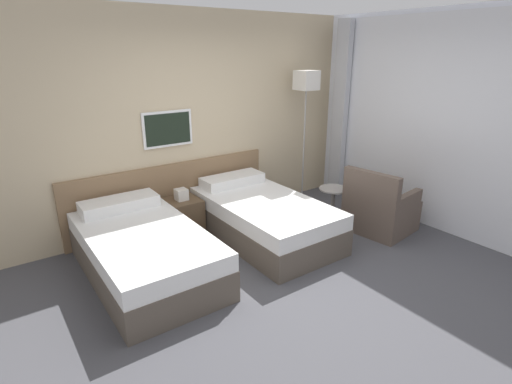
% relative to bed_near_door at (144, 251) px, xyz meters
% --- Properties ---
extents(ground_plane, '(16.00, 16.00, 0.00)m').
position_rel_bed_near_door_xyz_m(ground_plane, '(1.22, -0.99, -0.26)').
color(ground_plane, '#47474C').
extents(wall_headboard, '(10.00, 0.10, 2.70)m').
position_rel_bed_near_door_xyz_m(wall_headboard, '(1.19, 1.01, 1.04)').
color(wall_headboard, '#C6B28E').
rests_on(wall_headboard, ground_plane).
extents(wall_window, '(0.21, 4.47, 2.70)m').
position_rel_bed_near_door_xyz_m(wall_window, '(3.56, -1.15, 1.08)').
color(wall_window, white).
rests_on(wall_window, ground_plane).
extents(bed_near_door, '(1.06, 1.91, 0.63)m').
position_rel_bed_near_door_xyz_m(bed_near_door, '(0.00, 0.00, 0.00)').
color(bed_near_door, brown).
rests_on(bed_near_door, ground_plane).
extents(bed_near_window, '(1.06, 1.91, 0.63)m').
position_rel_bed_near_door_xyz_m(bed_near_window, '(1.52, 0.00, 0.00)').
color(bed_near_window, brown).
rests_on(bed_near_window, ground_plane).
extents(nightstand, '(0.43, 0.43, 0.59)m').
position_rel_bed_near_door_xyz_m(nightstand, '(0.76, 0.69, -0.02)').
color(nightstand, brown).
rests_on(nightstand, ground_plane).
extents(floor_lamp, '(0.27, 0.27, 1.95)m').
position_rel_bed_near_door_xyz_m(floor_lamp, '(2.71, 0.61, 1.43)').
color(floor_lamp, '#9E9993').
rests_on(floor_lamp, ground_plane).
extents(side_table, '(0.39, 0.39, 0.48)m').
position_rel_bed_near_door_xyz_m(side_table, '(2.56, -0.17, 0.07)').
color(side_table, gray).
rests_on(side_table, ground_plane).
extents(armchair, '(0.81, 0.83, 0.84)m').
position_rel_bed_near_door_xyz_m(armchair, '(2.85, -0.71, 0.01)').
color(armchair, brown).
rests_on(armchair, ground_plane).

